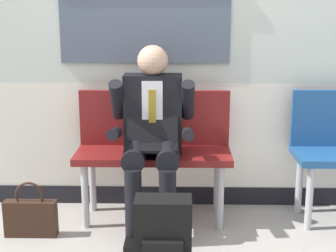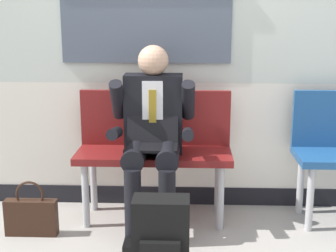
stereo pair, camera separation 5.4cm
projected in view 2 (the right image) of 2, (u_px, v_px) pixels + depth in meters
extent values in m
plane|color=#9E9991|center=(183.00, 243.00, 3.27)|extent=(18.00, 18.00, 0.00)
cube|color=silver|center=(185.00, 134.00, 3.84)|extent=(6.45, 0.12, 0.82)
cube|color=black|center=(184.00, 193.00, 3.96)|extent=(6.45, 0.14, 0.14)
cube|color=maroon|center=(154.00, 155.00, 3.53)|extent=(1.10, 0.42, 0.05)
cube|color=maroon|center=(155.00, 118.00, 3.65)|extent=(1.10, 0.04, 0.41)
cylinder|color=#B7B7BC|center=(86.00, 196.00, 3.46)|extent=(0.05, 0.05, 0.46)
cylinder|color=#B7B7BC|center=(94.00, 181.00, 3.75)|extent=(0.05, 0.05, 0.46)
cylinder|color=#B7B7BC|center=(220.00, 198.00, 3.43)|extent=(0.05, 0.05, 0.46)
cylinder|color=#B7B7BC|center=(218.00, 183.00, 3.72)|extent=(0.05, 0.05, 0.46)
cylinder|color=#B7B7BC|center=(310.00, 199.00, 3.40)|extent=(0.05, 0.05, 0.46)
cylinder|color=#B7B7BC|center=(300.00, 184.00, 3.69)|extent=(0.05, 0.05, 0.46)
cylinder|color=black|center=(135.00, 154.00, 3.31)|extent=(0.15, 0.40, 0.15)
cylinder|color=black|center=(133.00, 207.00, 3.20)|extent=(0.11, 0.11, 0.51)
cube|color=black|center=(132.00, 243.00, 3.19)|extent=(0.10, 0.26, 0.07)
cylinder|color=black|center=(168.00, 154.00, 3.30)|extent=(0.15, 0.40, 0.15)
cylinder|color=black|center=(167.00, 208.00, 3.19)|extent=(0.11, 0.11, 0.51)
cube|color=black|center=(167.00, 244.00, 3.18)|extent=(0.10, 0.26, 0.07)
cube|color=black|center=(154.00, 114.00, 3.46)|extent=(0.40, 0.18, 0.55)
cube|color=silver|center=(153.00, 109.00, 3.35)|extent=(0.14, 0.01, 0.38)
cube|color=olive|center=(153.00, 114.00, 3.35)|extent=(0.05, 0.01, 0.33)
sphere|color=tan|center=(153.00, 61.00, 3.37)|extent=(0.21, 0.21, 0.21)
cylinder|color=black|center=(118.00, 100.00, 3.37)|extent=(0.09, 0.25, 0.30)
cylinder|color=black|center=(115.00, 133.00, 3.25)|extent=(0.08, 0.27, 0.12)
cylinder|color=black|center=(188.00, 100.00, 3.35)|extent=(0.09, 0.25, 0.30)
cylinder|color=black|center=(188.00, 134.00, 3.23)|extent=(0.08, 0.27, 0.12)
cube|color=black|center=(151.00, 147.00, 3.27)|extent=(0.35, 0.22, 0.02)
cube|color=black|center=(153.00, 126.00, 3.37)|extent=(0.35, 0.08, 0.21)
cube|color=black|center=(161.00, 242.00, 2.73)|extent=(0.31, 0.17, 0.51)
cube|color=#331E14|center=(31.00, 218.00, 3.36)|extent=(0.35, 0.08, 0.25)
torus|color=#331E14|center=(30.00, 195.00, 3.32)|extent=(0.19, 0.02, 0.19)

